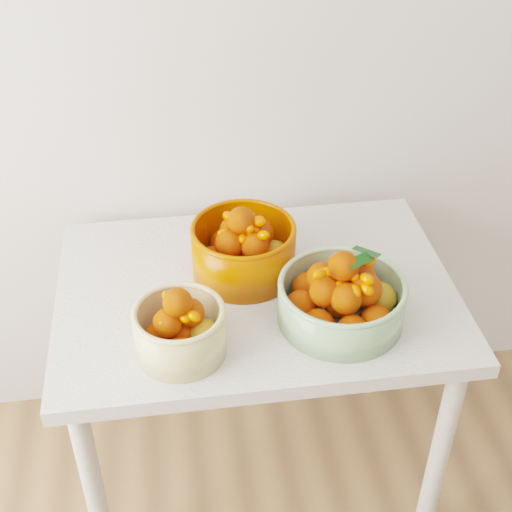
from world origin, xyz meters
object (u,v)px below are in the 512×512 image
object	(u,v)px
bowl_orange	(244,248)
bowl_cream	(180,329)
table	(256,315)
bowl_green	(342,297)

from	to	relation	value
bowl_orange	bowl_cream	bearing A→B (deg)	-123.16
bowl_orange	table	bearing A→B (deg)	-70.67
bowl_cream	bowl_green	distance (m)	0.38
bowl_cream	bowl_green	xyz separation A→B (m)	(0.38, 0.06, -0.00)
bowl_cream	table	bearing A→B (deg)	45.86
bowl_green	bowl_orange	xyz separation A→B (m)	(-0.20, 0.21, 0.01)
bowl_cream	bowl_green	bearing A→B (deg)	8.50
table	bowl_orange	distance (m)	0.19
bowl_cream	bowl_orange	bearing A→B (deg)	56.84
bowl_cream	bowl_orange	distance (m)	0.32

